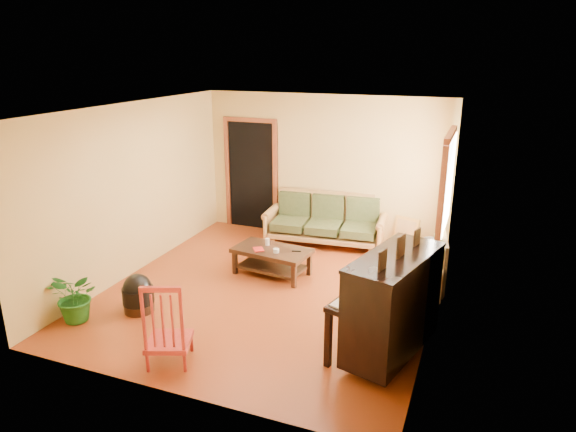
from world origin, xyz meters
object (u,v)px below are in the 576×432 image
at_px(potted_plant, 76,297).
at_px(red_chair, 168,321).
at_px(sofa, 325,220).
at_px(footstool, 138,298).
at_px(armchair, 416,266).
at_px(coffee_table, 272,262).
at_px(piano, 392,307).
at_px(ceramic_crock, 430,246).

bearing_deg(potted_plant, red_chair, -11.89).
relative_size(sofa, potted_plant, 3.04).
bearing_deg(red_chair, sofa, 61.79).
xyz_separation_m(sofa, footstool, (-1.55, -3.28, -0.25)).
bearing_deg(armchair, footstool, -160.03).
relative_size(coffee_table, potted_plant, 1.69).
xyz_separation_m(footstool, red_chair, (1.04, -0.83, 0.31)).
bearing_deg(potted_plant, coffee_table, 51.81).
relative_size(piano, footstool, 3.39).
bearing_deg(coffee_table, red_chair, -93.33).
xyz_separation_m(red_chair, potted_plant, (-1.60, 0.34, -0.16)).
distance_m(sofa, armchair, 2.31).
distance_m(piano, red_chair, 2.48).
height_order(coffee_table, footstool, coffee_table).
bearing_deg(coffee_table, ceramic_crock, 39.14).
height_order(piano, red_chair, piano).
distance_m(red_chair, ceramic_crock, 4.93).
bearing_deg(potted_plant, piano, 9.71).
bearing_deg(armchair, piano, -99.85).
height_order(piano, footstool, piano).
distance_m(piano, potted_plant, 3.93).
relative_size(ceramic_crock, potted_plant, 0.39).
bearing_deg(sofa, armchair, -44.15).
bearing_deg(potted_plant, sofa, 60.76).
height_order(footstool, red_chair, red_chair).
height_order(red_chair, ceramic_crock, red_chair).
height_order(ceramic_crock, potted_plant, potted_plant).
bearing_deg(armchair, red_chair, -139.51).
relative_size(red_chair, potted_plant, 1.46).
bearing_deg(sofa, coffee_table, -108.09).
xyz_separation_m(armchair, potted_plant, (-3.90, -2.32, -0.10)).
bearing_deg(sofa, ceramic_crock, 2.04).
bearing_deg(ceramic_crock, footstool, -133.88).
distance_m(sofa, coffee_table, 1.61).
distance_m(sofa, potted_plant, 4.33).
bearing_deg(footstool, piano, 2.86).
bearing_deg(piano, footstool, -161.97).
xyz_separation_m(sofa, piano, (1.75, -3.11, 0.17)).
xyz_separation_m(piano, red_chair, (-2.26, -1.00, -0.11)).
xyz_separation_m(piano, potted_plant, (-3.86, -0.66, -0.27)).
height_order(coffee_table, ceramic_crock, coffee_table).
xyz_separation_m(armchair, ceramic_crock, (0.02, 1.68, -0.31)).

